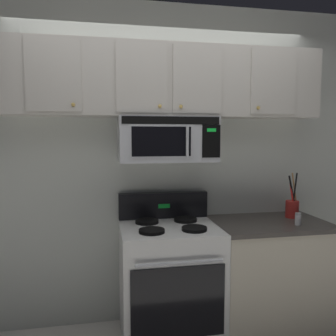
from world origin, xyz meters
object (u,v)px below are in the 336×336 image
(over_range_microwave, at_px, (167,139))
(salt_shaker, at_px, (298,219))
(stove_range, at_px, (170,280))
(utensil_crock_red, at_px, (292,207))

(over_range_microwave, distance_m, salt_shaker, 1.21)
(over_range_microwave, relative_size, salt_shaker, 7.91)
(stove_range, relative_size, utensil_crock_red, 2.85)
(salt_shaker, bearing_deg, utensil_crock_red, 69.47)
(stove_range, bearing_deg, salt_shaker, -8.25)
(stove_range, relative_size, over_range_microwave, 1.47)
(stove_range, height_order, over_range_microwave, over_range_microwave)
(stove_range, distance_m, salt_shaker, 1.12)
(over_range_microwave, height_order, salt_shaker, over_range_microwave)
(salt_shaker, bearing_deg, over_range_microwave, 165.38)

